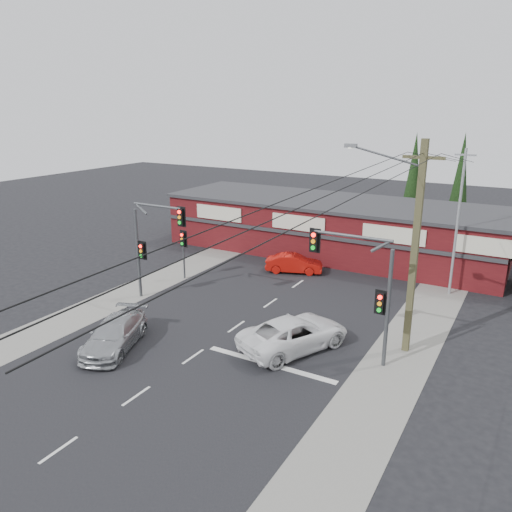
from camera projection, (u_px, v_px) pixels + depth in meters
The scene contains 18 objects.
ground at pixel (224, 335), 25.70m from camera, with size 120.00×120.00×0.00m, color black.
road_strip at pixel (270, 303), 29.84m from camera, with size 14.00×70.00×0.01m, color black.
verge_left at pixel (160, 279), 33.90m from camera, with size 3.00×70.00×0.02m, color gray.
verge_right at pixel (415, 334), 25.78m from camera, with size 3.00×70.00×0.02m, color gray.
stop_line at pixel (270, 364), 22.78m from camera, with size 6.50×0.35×0.01m, color silver.
white_suv at pixel (294, 333), 24.11m from camera, with size 2.61×5.66×1.57m, color white.
silver_suv at pixel (115, 334), 24.16m from camera, with size 1.99×4.89×1.42m, color #A5A8AB.
red_sedan at pixel (294, 263), 35.19m from camera, with size 1.38×3.96×1.31m, color #B9120B.
lane_dashes at pixel (285, 293), 31.42m from camera, with size 0.12×51.42×0.01m.
shop_building at pixel (331, 226), 39.64m from camera, with size 27.30×8.40×4.22m.
conifer_near at pixel (413, 177), 42.34m from camera, with size 1.80×1.80×9.25m.
conifer_far at pixel (461, 177), 42.33m from camera, with size 1.80×1.80×9.25m.
traffic_mast_left at pixel (151, 237), 29.29m from camera, with size 3.77×0.27×5.97m.
traffic_mast_right at pixel (364, 280), 22.11m from camera, with size 3.96×0.27×5.97m.
pedestal_signal at pixel (183, 245), 33.42m from camera, with size 0.55×0.27×3.38m.
utility_pole at pixel (412, 242), 22.62m from camera, with size 4.38×0.59×10.00m.
steel_pole at pixel (458, 221), 29.99m from camera, with size 1.20×0.16×9.00m.
power_lines at pixel (387, 176), 16.98m from camera, with size 2.01×29.00×1.22m.
Camera 1 is at (13.09, -19.47, 11.36)m, focal length 35.00 mm.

